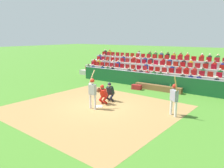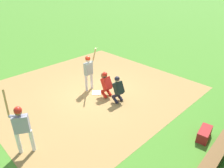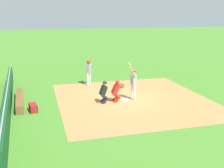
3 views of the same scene
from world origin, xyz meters
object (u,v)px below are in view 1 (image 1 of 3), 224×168
home_plate_marker (99,106)px  catcher_crouching (103,93)px  dugout_bench (158,88)px  equipment_duffel_bag (137,87)px  water_bottle_on_bench (170,85)px  on_deck_batter (174,96)px  batter_at_plate (92,90)px  home_plate_umpire (110,91)px

home_plate_marker → catcher_crouching: bearing=-78.9°
home_plate_marker → dugout_bench: (-1.20, -5.91, 0.20)m
dugout_bench → equipment_duffel_bag: (1.54, 0.67, -0.03)m
water_bottle_on_bench → on_deck_batter: (-2.06, 4.74, 0.54)m
batter_at_plate → water_bottle_on_bench: size_ratio=9.85×
home_plate_marker → water_bottle_on_bench: size_ratio=1.91×
home_plate_marker → catcher_crouching: 0.90m
home_plate_umpire → dugout_bench: home_plate_umpire is taller
home_plate_marker → batter_at_plate: (0.01, 0.52, 1.13)m
home_plate_marker → equipment_duffel_bag: equipment_duffel_bag is taller
on_deck_batter → catcher_crouching: bearing=7.5°
batter_at_plate → equipment_duffel_bag: bearing=-86.7°
home_plate_marker → on_deck_batter: on_deck_batter is taller
batter_at_plate → on_deck_batter: batter_at_plate is taller
home_plate_umpire → equipment_duffel_bag: bearing=-86.7°
home_plate_umpire → on_deck_batter: 4.42m
home_plate_umpire → water_bottle_on_bench: 5.12m
batter_at_plate → water_bottle_on_bench: batter_at_plate is taller
catcher_crouching → on_deck_batter: (-4.40, -0.58, 0.39)m
home_plate_marker → on_deck_batter: size_ratio=0.19×
catcher_crouching → on_deck_batter: on_deck_batter is taller
batter_at_plate → dugout_bench: batter_at_plate is taller
home_plate_umpire → dugout_bench: bearing=-105.9°
home_plate_marker → catcher_crouching: size_ratio=0.34×
home_plate_umpire → catcher_crouching: bearing=89.7°
home_plate_umpire → water_bottle_on_bench: (-2.33, -4.56, -0.15)m
water_bottle_on_bench → home_plate_marker: bearing=69.3°
catcher_crouching → equipment_duffel_bag: (0.22, -4.68, -0.52)m
catcher_crouching → dugout_bench: 5.53m
batter_at_plate → water_bottle_on_bench: 6.81m
catcher_crouching → water_bottle_on_bench: bearing=-113.7°
batter_at_plate → equipment_duffel_bag: (0.33, -5.77, -0.95)m
home_plate_marker → water_bottle_on_bench: bearing=-110.7°
home_plate_marker → home_plate_umpire: (0.11, -1.32, 0.69)m
water_bottle_on_bench → equipment_duffel_bag: (2.56, 0.63, -0.36)m
home_plate_marker → home_plate_umpire: bearing=-85.4°
home_plate_marker → batter_at_plate: batter_at_plate is taller
dugout_bench → equipment_duffel_bag: 1.68m
dugout_bench → batter_at_plate: bearing=79.4°
home_plate_marker → batter_at_plate: bearing=89.2°
batter_at_plate → home_plate_marker: bearing=-90.8°
home_plate_umpire → water_bottle_on_bench: size_ratio=5.62×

